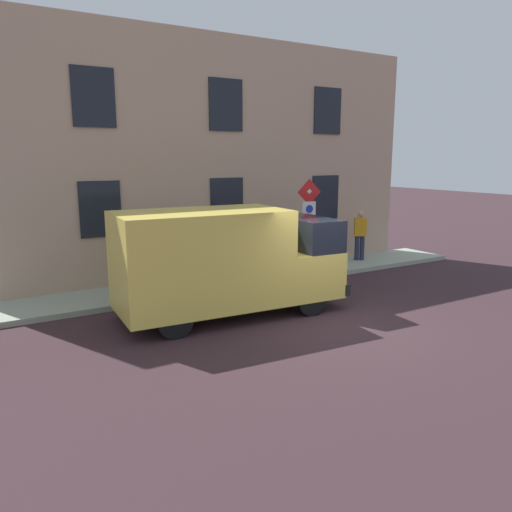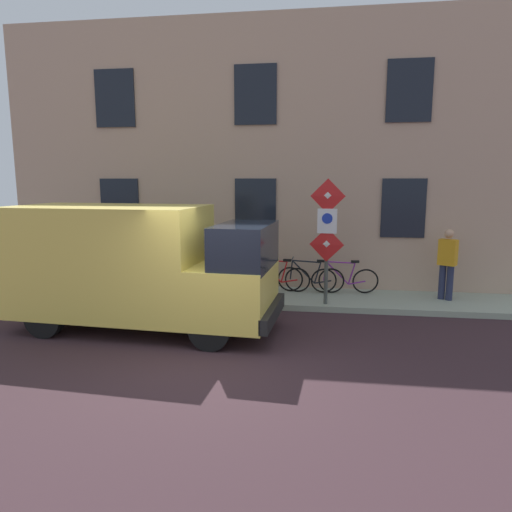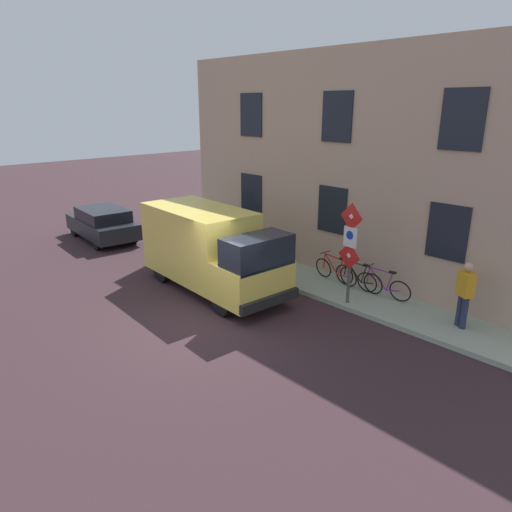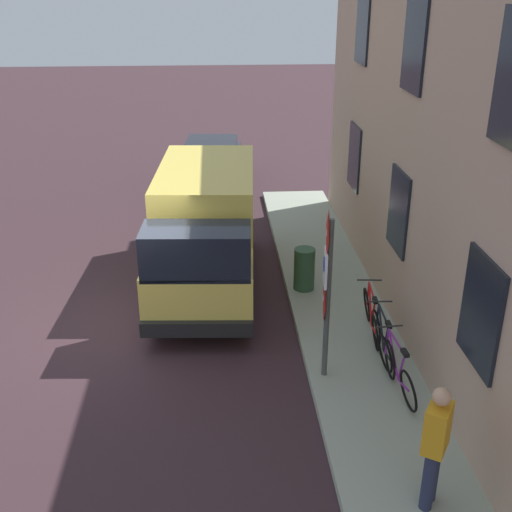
{
  "view_description": "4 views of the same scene",
  "coord_description": "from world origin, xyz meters",
  "px_view_note": "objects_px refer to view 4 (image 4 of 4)",
  "views": [
    {
      "loc": [
        -8.49,
        7.06,
        3.67
      ],
      "look_at": [
        3.28,
        0.02,
        0.94
      ],
      "focal_mm": 34.97,
      "sensor_mm": 36.0,
      "label": 1
    },
    {
      "loc": [
        -7.12,
        -1.78,
        3.01
      ],
      "look_at": [
        3.09,
        -0.3,
        1.3
      ],
      "focal_mm": 32.28,
      "sensor_mm": 36.0,
      "label": 2
    },
    {
      "loc": [
        -6.83,
        -8.88,
        5.52
      ],
      "look_at": [
        2.32,
        0.7,
        1.18
      ],
      "focal_mm": 32.49,
      "sensor_mm": 36.0,
      "label": 3
    },
    {
      "loc": [
        1.73,
        -10.66,
        6.19
      ],
      "look_at": [
        2.52,
        0.94,
        1.08
      ],
      "focal_mm": 44.55,
      "sensor_mm": 36.0,
      "label": 4
    }
  ],
  "objects_px": {
    "parked_hatchback": "(211,161)",
    "litter_bin": "(304,269)",
    "pedestrian": "(435,444)",
    "delivery_van": "(206,228)",
    "bicycle_black": "(383,341)",
    "bicycle_red": "(371,316)",
    "bicycle_purple": "(396,369)",
    "sign_post_stacked": "(326,279)"
  },
  "relations": [
    {
      "from": "bicycle_red",
      "to": "pedestrian",
      "type": "height_order",
      "value": "pedestrian"
    },
    {
      "from": "bicycle_red",
      "to": "bicycle_black",
      "type": "bearing_deg",
      "value": -175.05
    },
    {
      "from": "delivery_van",
      "to": "pedestrian",
      "type": "bearing_deg",
      "value": 26.17
    },
    {
      "from": "delivery_van",
      "to": "bicycle_black",
      "type": "xyz_separation_m",
      "value": [
        3.01,
        -3.37,
        -0.82
      ]
    },
    {
      "from": "parked_hatchback",
      "to": "litter_bin",
      "type": "bearing_deg",
      "value": -162.11
    },
    {
      "from": "parked_hatchback",
      "to": "pedestrian",
      "type": "bearing_deg",
      "value": -164.79
    },
    {
      "from": "parked_hatchback",
      "to": "litter_bin",
      "type": "distance_m",
      "value": 8.38
    },
    {
      "from": "sign_post_stacked",
      "to": "bicycle_red",
      "type": "xyz_separation_m",
      "value": [
        1.11,
        1.24,
        -1.38
      ]
    },
    {
      "from": "delivery_van",
      "to": "parked_hatchback",
      "type": "bearing_deg",
      "value": -177.5
    },
    {
      "from": "delivery_van",
      "to": "litter_bin",
      "type": "height_order",
      "value": "delivery_van"
    },
    {
      "from": "sign_post_stacked",
      "to": "delivery_van",
      "type": "bearing_deg",
      "value": 116.79
    },
    {
      "from": "bicycle_purple",
      "to": "bicycle_red",
      "type": "relative_size",
      "value": 1.0
    },
    {
      "from": "delivery_van",
      "to": "pedestrian",
      "type": "relative_size",
      "value": 3.16
    },
    {
      "from": "litter_bin",
      "to": "bicycle_purple",
      "type": "bearing_deg",
      "value": -75.28
    },
    {
      "from": "delivery_van",
      "to": "sign_post_stacked",
      "type": "bearing_deg",
      "value": 30.34
    },
    {
      "from": "sign_post_stacked",
      "to": "litter_bin",
      "type": "height_order",
      "value": "sign_post_stacked"
    },
    {
      "from": "parked_hatchback",
      "to": "bicycle_red",
      "type": "distance_m",
      "value": 10.5
    },
    {
      "from": "bicycle_purple",
      "to": "bicycle_red",
      "type": "distance_m",
      "value": 1.72
    },
    {
      "from": "pedestrian",
      "to": "bicycle_red",
      "type": "bearing_deg",
      "value": -60.79
    },
    {
      "from": "bicycle_black",
      "to": "litter_bin",
      "type": "height_order",
      "value": "litter_bin"
    },
    {
      "from": "bicycle_black",
      "to": "pedestrian",
      "type": "distance_m",
      "value": 3.32
    },
    {
      "from": "bicycle_black",
      "to": "pedestrian",
      "type": "height_order",
      "value": "pedestrian"
    },
    {
      "from": "bicycle_red",
      "to": "litter_bin",
      "type": "height_order",
      "value": "litter_bin"
    },
    {
      "from": "bicycle_red",
      "to": "pedestrian",
      "type": "xyz_separation_m",
      "value": [
        -0.24,
        -4.12,
        0.56
      ]
    },
    {
      "from": "sign_post_stacked",
      "to": "pedestrian",
      "type": "relative_size",
      "value": 1.62
    },
    {
      "from": "bicycle_black",
      "to": "bicycle_purple",
      "type": "bearing_deg",
      "value": -178.56
    },
    {
      "from": "sign_post_stacked",
      "to": "parked_hatchback",
      "type": "bearing_deg",
      "value": 98.81
    },
    {
      "from": "bicycle_purple",
      "to": "bicycle_black",
      "type": "height_order",
      "value": "same"
    },
    {
      "from": "sign_post_stacked",
      "to": "parked_hatchback",
      "type": "xyz_separation_m",
      "value": [
        -1.76,
        11.34,
        -1.16
      ]
    },
    {
      "from": "delivery_van",
      "to": "bicycle_black",
      "type": "bearing_deg",
      "value": 45.25
    },
    {
      "from": "parked_hatchback",
      "to": "bicycle_black",
      "type": "distance_m",
      "value": 11.33
    },
    {
      "from": "bicycle_red",
      "to": "litter_bin",
      "type": "xyz_separation_m",
      "value": [
        -0.96,
        1.95,
        0.08
      ]
    },
    {
      "from": "sign_post_stacked",
      "to": "delivery_van",
      "type": "xyz_separation_m",
      "value": [
        -1.9,
        3.75,
        -0.56
      ]
    },
    {
      "from": "bicycle_purple",
      "to": "litter_bin",
      "type": "relative_size",
      "value": 1.91
    },
    {
      "from": "delivery_van",
      "to": "parked_hatchback",
      "type": "distance_m",
      "value": 7.61
    },
    {
      "from": "parked_hatchback",
      "to": "bicycle_purple",
      "type": "distance_m",
      "value": 12.16
    },
    {
      "from": "delivery_van",
      "to": "bicycle_black",
      "type": "distance_m",
      "value": 4.59
    },
    {
      "from": "parked_hatchback",
      "to": "pedestrian",
      "type": "relative_size",
      "value": 2.4
    },
    {
      "from": "sign_post_stacked",
      "to": "parked_hatchback",
      "type": "distance_m",
      "value": 11.53
    },
    {
      "from": "bicycle_purple",
      "to": "bicycle_black",
      "type": "xyz_separation_m",
      "value": [
        0.0,
        0.86,
        0.0
      ]
    },
    {
      "from": "bicycle_black",
      "to": "litter_bin",
      "type": "xyz_separation_m",
      "value": [
        -0.96,
        2.81,
        0.08
      ]
    },
    {
      "from": "pedestrian",
      "to": "parked_hatchback",
      "type": "bearing_deg",
      "value": -46.97
    }
  ]
}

